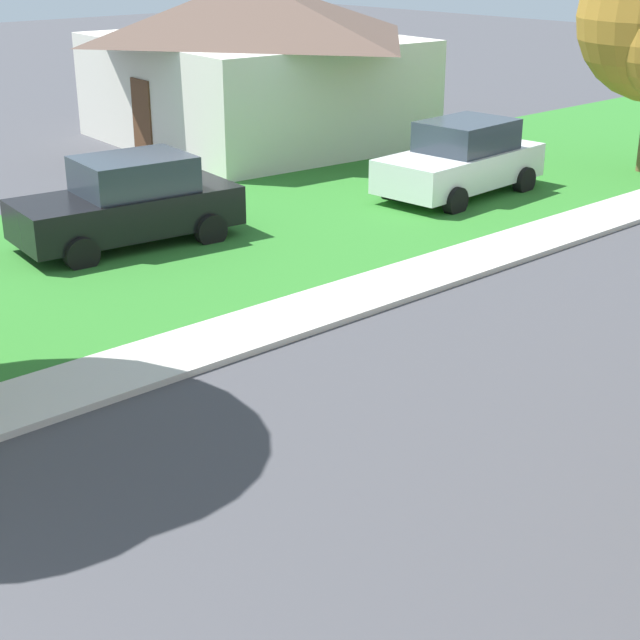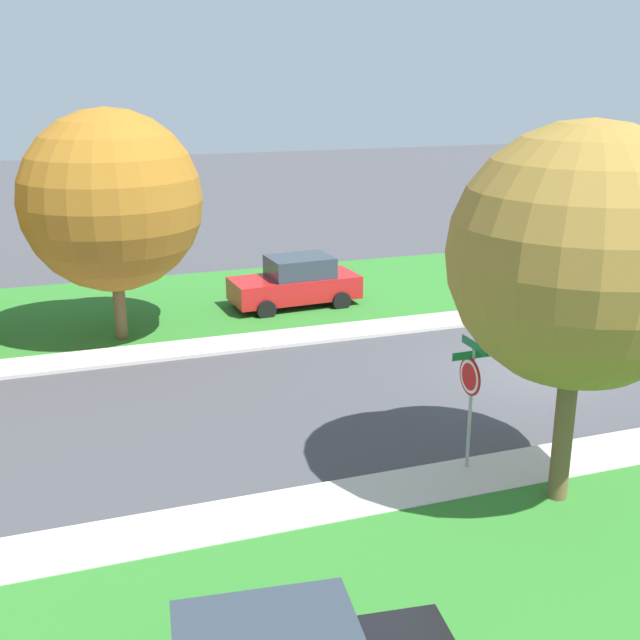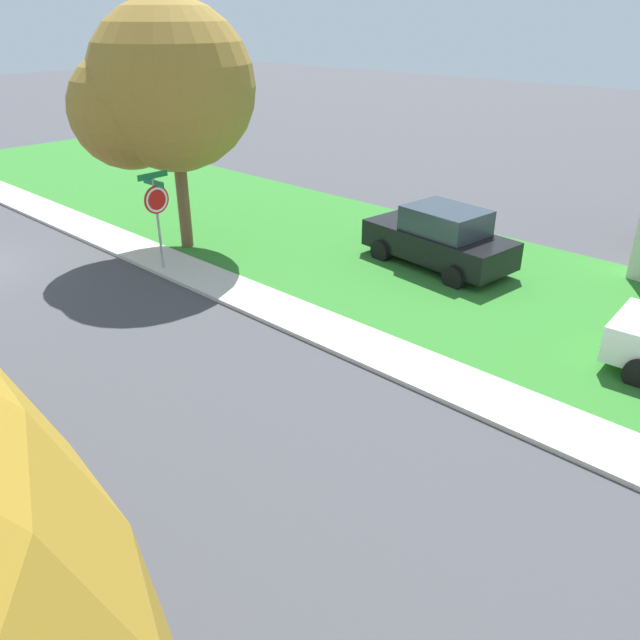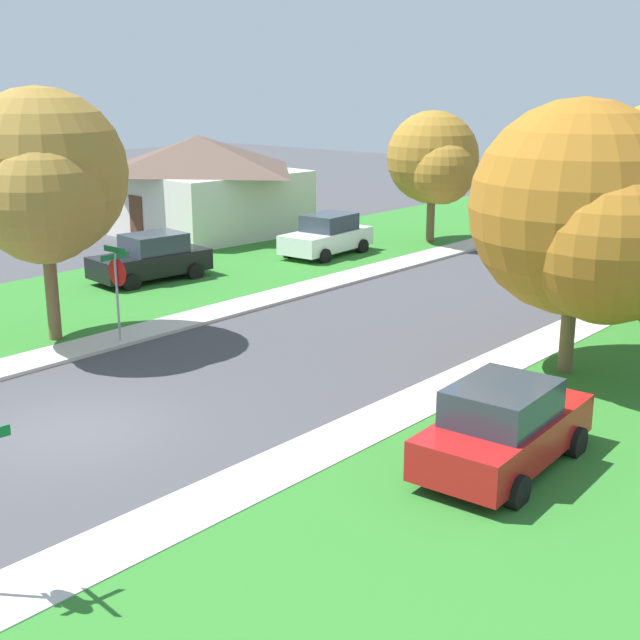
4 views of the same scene
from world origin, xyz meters
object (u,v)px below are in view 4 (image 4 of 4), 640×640
object	(u,v)px
stop_sign_far_corner	(117,278)
tree_corner_large	(42,181)
car_white_driveway_right	(327,236)
car_black_across_road	(151,258)
car_red_far_down_street	(504,427)
tree_across_right	(585,217)
house_left_setback	(200,183)
tree_sidewalk_near	(435,161)

from	to	relation	value
stop_sign_far_corner	tree_corner_large	distance (m)	3.23
car_white_driveway_right	tree_corner_large	world-z (taller)	tree_corner_large
car_black_across_road	car_white_driveway_right	distance (m)	7.95
car_red_far_down_street	tree_corner_large	world-z (taller)	tree_corner_large
tree_corner_large	tree_across_right	bearing A→B (deg)	29.11
stop_sign_far_corner	car_white_driveway_right	size ratio (longest dim) A/B	0.63
tree_across_right	house_left_setback	world-z (taller)	tree_across_right
tree_corner_large	tree_sidewalk_near	bearing A→B (deg)	91.60
car_red_far_down_street	tree_sidewalk_near	distance (m)	23.46
car_red_far_down_street	tree_sidewalk_near	world-z (taller)	tree_sidewalk_near
car_red_far_down_street	tree_sidewalk_near	bearing A→B (deg)	127.11
car_black_across_road	car_white_driveway_right	size ratio (longest dim) A/B	1.01
stop_sign_far_corner	car_red_far_down_street	world-z (taller)	stop_sign_far_corner
tree_corner_large	car_white_driveway_right	bearing A→B (deg)	99.29
car_red_far_down_street	tree_corner_large	size ratio (longest dim) A/B	0.63
car_black_across_road	car_red_far_down_street	bearing A→B (deg)	-17.93
car_red_far_down_street	car_black_across_road	bearing A→B (deg)	162.07
stop_sign_far_corner	car_black_across_road	distance (m)	7.82
tree_sidewalk_near	car_red_far_down_street	bearing A→B (deg)	-52.89
car_black_across_road	tree_corner_large	bearing A→B (deg)	-58.27
stop_sign_far_corner	tree_across_right	bearing A→B (deg)	27.07
car_black_across_road	car_white_driveway_right	world-z (taller)	same
tree_corner_large	house_left_setback	distance (m)	18.49
stop_sign_far_corner	car_red_far_down_street	distance (m)	12.22
tree_across_right	tree_corner_large	distance (m)	13.96
car_white_driveway_right	house_left_setback	xyz separation A→B (m)	(-8.33, 0.46, 1.50)
car_black_across_road	car_white_driveway_right	bearing A→B (deg)	76.99
car_red_far_down_street	car_white_driveway_right	xyz separation A→B (m)	(-15.87, 13.46, 0.00)
stop_sign_far_corner	car_red_far_down_street	bearing A→B (deg)	-1.07
car_white_driveway_right	tree_across_right	bearing A→B (deg)	-27.83
car_red_far_down_street	tree_corner_large	bearing A→B (deg)	-175.74
car_black_across_road	tree_sidewalk_near	xyz separation A→B (m)	(3.61, 12.86, 2.82)
car_red_far_down_street	tree_across_right	bearing A→B (deg)	102.81
tree_sidewalk_near	house_left_setback	bearing A→B (deg)	-155.38
stop_sign_far_corner	tree_across_right	size ratio (longest dim) A/B	0.41
stop_sign_far_corner	tree_sidewalk_near	size ratio (longest dim) A/B	0.47
car_red_far_down_street	house_left_setback	bearing A→B (deg)	150.09
stop_sign_far_corner	car_white_driveway_right	world-z (taller)	stop_sign_far_corner
tree_across_right	tree_sidewalk_near	bearing A→B (deg)	134.87
tree_across_right	stop_sign_far_corner	bearing A→B (deg)	-152.93
car_red_far_down_street	house_left_setback	size ratio (longest dim) A/B	0.46
car_black_across_road	car_red_far_down_street	xyz separation A→B (m)	(17.66, -5.71, 0.00)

